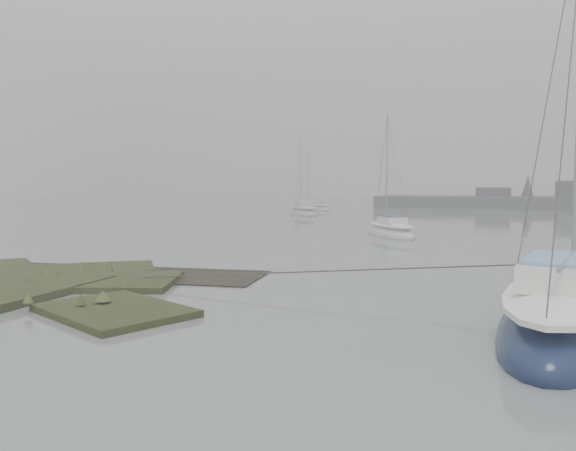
{
  "coord_description": "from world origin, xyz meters",
  "views": [
    {
      "loc": [
        8.46,
        -11.33,
        3.04
      ],
      "look_at": [
        3.2,
        4.08,
        1.8
      ],
      "focal_mm": 35.0,
      "sensor_mm": 36.0,
      "label": 1
    }
  ],
  "objects": [
    {
      "name": "sailboat_main",
      "position": [
        10.19,
        0.98,
        0.32
      ],
      "size": [
        3.91,
        7.58,
        10.21
      ],
      "rotation": [
        0.0,
        0.0,
        -0.22
      ],
      "color": "#141F3D",
      "rests_on": "ground"
    },
    {
      "name": "sailboat_far_a",
      "position": [
        -7.49,
        39.73,
        0.26
      ],
      "size": [
        4.93,
        6.12,
        8.49
      ],
      "rotation": [
        0.0,
        0.0,
        0.57
      ],
      "color": "#A8ABB1",
      "rests_on": "ground"
    },
    {
      "name": "ground",
      "position": [
        0.0,
        30.0,
        0.0
      ],
      "size": [
        160.0,
        160.0,
        0.0
      ],
      "primitive_type": "plane",
      "color": "slate",
      "rests_on": "ground"
    },
    {
      "name": "sailboat_far_c",
      "position": [
        -9.12,
        48.66,
        0.21
      ],
      "size": [
        5.01,
        3.51,
        6.78
      ],
      "rotation": [
        0.0,
        0.0,
        1.12
      ],
      "color": "#ADB2B7",
      "rests_on": "ground"
    },
    {
      "name": "sailboat_white",
      "position": [
        3.68,
        20.92,
        0.23
      ],
      "size": [
        4.29,
        5.5,
        7.57
      ],
      "rotation": [
        0.0,
        0.0,
        0.54
      ],
      "color": "silver",
      "rests_on": "ground"
    }
  ]
}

